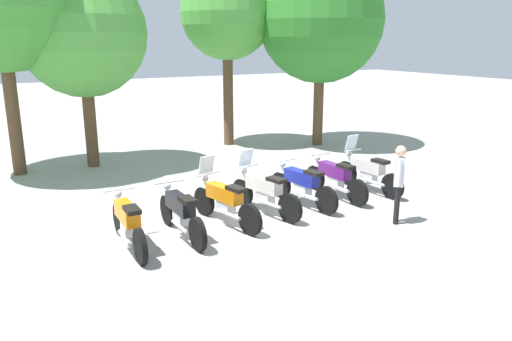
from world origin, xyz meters
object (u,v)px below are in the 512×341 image
object	(u,v)px
motorcycle_5	(335,177)
person_0	(399,178)
motorcycle_4	(302,184)
motorcycle_6	(368,171)
motorcycle_3	(264,191)
tree_1	(83,34)
tree_2	(227,14)
tree_3	(321,21)
motorcycle_2	(224,200)
motorcycle_1	(181,212)
motorcycle_0	(128,222)

from	to	relation	value
motorcycle_5	person_0	bearing A→B (deg)	178.34
motorcycle_4	motorcycle_6	size ratio (longest dim) A/B	1.00
motorcycle_3	person_0	size ratio (longest dim) A/B	1.30
motorcycle_6	person_0	world-z (taller)	person_0
motorcycle_5	tree_1	world-z (taller)	tree_1
motorcycle_6	tree_2	distance (m)	8.13
motorcycle_6	tree_3	distance (m)	7.02
tree_3	tree_1	bearing A→B (deg)	174.49
motorcycle_2	tree_1	size ratio (longest dim) A/B	0.38
motorcycle_4	tree_3	bearing A→B (deg)	-47.54
motorcycle_5	tree_3	bearing A→B (deg)	-35.19
person_0	tree_3	distance (m)	8.82
motorcycle_5	tree_2	bearing A→B (deg)	-7.49
motorcycle_1	motorcycle_5	xyz separation A→B (m)	(4.20, 0.53, 0.00)
motorcycle_2	motorcycle_4	size ratio (longest dim) A/B	0.99
person_0	motorcycle_2	bearing A→B (deg)	-163.62
motorcycle_6	tree_3	world-z (taller)	tree_3
motorcycle_5	motorcycle_6	bearing A→B (deg)	-93.04
person_0	tree_2	size ratio (longest dim) A/B	0.26
motorcycle_6	person_0	distance (m)	2.32
motorcycle_4	motorcycle_6	xyz separation A→B (m)	(2.10, 0.11, 0.01)
motorcycle_4	tree_2	xyz separation A→B (m)	(1.63, 7.11, 4.12)
motorcycle_2	motorcycle_3	xyz separation A→B (m)	(1.05, 0.17, 0.00)
tree_2	motorcycle_4	bearing A→B (deg)	-102.91
tree_1	tree_3	bearing A→B (deg)	-5.51
motorcycle_1	motorcycle_5	distance (m)	4.23
motorcycle_2	tree_3	xyz separation A→B (m)	(6.56, 5.70, 3.87)
tree_3	person_0	bearing A→B (deg)	-114.42
motorcycle_2	motorcycle_3	bearing A→B (deg)	-92.56
motorcycle_3	motorcycle_2	bearing A→B (deg)	87.08
tree_1	tree_2	distance (m)	5.19
motorcycle_3	tree_1	world-z (taller)	tree_1
motorcycle_1	tree_2	distance (m)	9.82
motorcycle_4	motorcycle_5	world-z (taller)	same
motorcycle_0	motorcycle_3	bearing A→B (deg)	-81.53
motorcycle_3	tree_2	size ratio (longest dim) A/B	0.34
motorcycle_1	motorcycle_2	distance (m)	1.06
motorcycle_4	tree_1	xyz separation A→B (m)	(-3.43, 6.23, 3.41)
motorcycle_3	tree_2	world-z (taller)	tree_2
motorcycle_2	motorcycle_1	bearing A→B (deg)	88.50
tree_2	motorcycle_5	bearing A→B (deg)	-94.72
motorcycle_3	motorcycle_6	world-z (taller)	same
motorcycle_1	tree_3	xyz separation A→B (m)	(7.60, 5.89, 3.89)
motorcycle_1	motorcycle_3	world-z (taller)	motorcycle_3
motorcycle_2	motorcycle_3	world-z (taller)	same
motorcycle_3	motorcycle_6	xyz separation A→B (m)	(3.15, 0.17, 0.00)
motorcycle_0	motorcycle_6	distance (m)	6.32
motorcycle_0	motorcycle_4	world-z (taller)	same
tree_1	motorcycle_3	bearing A→B (deg)	-69.25
motorcycle_1	motorcycle_5	bearing A→B (deg)	-83.66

